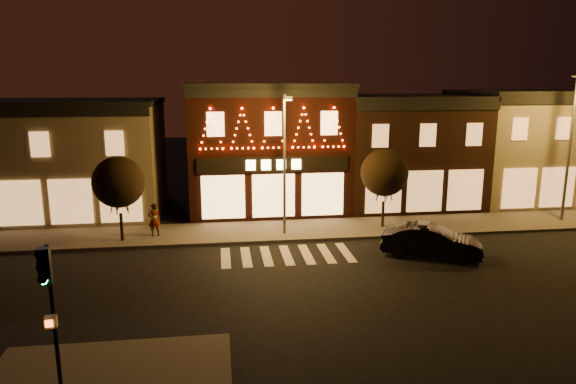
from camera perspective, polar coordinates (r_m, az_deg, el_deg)
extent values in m
plane|color=black|center=(21.86, 1.25, -10.45)|extent=(120.00, 120.00, 0.00)
cube|color=#47423D|center=(29.60, 2.67, -4.18)|extent=(44.00, 4.00, 0.15)
cube|color=#655C48|center=(35.66, -23.67, 3.25)|extent=(12.00, 8.00, 7.00)
cube|color=black|center=(35.34, -24.18, 9.10)|extent=(12.20, 8.20, 0.30)
cube|color=black|center=(31.49, -26.16, 7.94)|extent=(12.00, 0.25, 0.50)
cube|color=black|center=(34.36, -2.36, 4.81)|extent=(10.00, 8.00, 8.00)
cube|color=black|center=(34.07, -2.43, 11.75)|extent=(10.20, 8.20, 0.30)
cube|color=black|center=(30.05, -1.68, 10.93)|extent=(10.00, 0.25, 0.50)
cube|color=black|center=(30.38, -1.63, 3.07)|extent=(9.00, 0.15, 0.90)
cube|color=#FFD87F|center=(30.28, -1.61, 3.04)|extent=(3.40, 0.08, 0.60)
cube|color=black|center=(36.53, 12.69, 4.33)|extent=(9.00, 8.00, 7.20)
cube|color=black|center=(36.23, 12.97, 10.21)|extent=(9.20, 8.20, 0.30)
cube|color=black|center=(32.48, 15.46, 9.18)|extent=(9.00, 0.25, 0.50)
cube|color=#655C48|center=(40.53, 24.76, 4.47)|extent=(9.00, 8.00, 7.50)
cube|color=black|center=(40.26, 25.26, 9.97)|extent=(9.20, 8.20, 0.30)
cube|color=black|center=(36.93, 28.61, 8.93)|extent=(9.00, 0.25, 0.50)
cylinder|color=black|center=(15.13, -24.54, -12.98)|extent=(0.11, 0.11, 4.23)
cube|color=black|center=(14.37, -25.42, -7.46)|extent=(0.32, 0.31, 0.97)
cylinder|color=#19FF72|center=(14.35, -25.54, -8.86)|extent=(0.21, 0.08, 0.20)
cube|color=beige|center=(14.94, -24.85, -12.94)|extent=(0.32, 0.23, 0.31)
cylinder|color=#59595E|center=(27.76, -0.40, 2.94)|extent=(0.15, 0.15, 7.60)
cylinder|color=#59595E|center=(26.65, -0.23, 10.57)|extent=(0.12, 1.52, 0.10)
cube|color=#59595E|center=(25.90, -0.04, 10.42)|extent=(0.48, 0.27, 0.17)
cube|color=orange|center=(25.90, -0.04, 10.18)|extent=(0.36, 0.20, 0.05)
cylinder|color=#59595E|center=(34.71, 28.79, 4.18)|extent=(0.17, 0.17, 8.66)
cylinder|color=black|center=(28.56, -18.00, -3.71)|extent=(0.17, 0.17, 1.47)
sphere|color=black|center=(28.02, -18.32, 1.05)|extent=(2.69, 2.69, 2.69)
cylinder|color=black|center=(30.23, 10.49, -2.42)|extent=(0.16, 0.16, 1.48)
sphere|color=black|center=(29.71, 10.68, 2.13)|extent=(2.71, 2.71, 2.71)
imported|color=black|center=(26.07, 15.63, -5.29)|extent=(5.03, 3.51, 1.57)
imported|color=gray|center=(28.84, -14.63, -2.99)|extent=(0.76, 0.60, 1.81)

